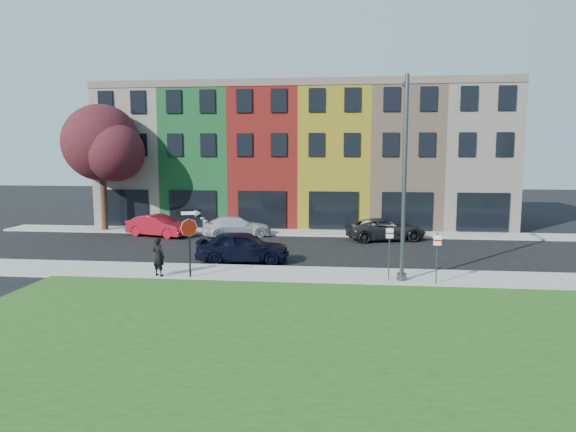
# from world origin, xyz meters

# --- Properties ---
(ground) EXTENTS (120.00, 120.00, 0.00)m
(ground) POSITION_xyz_m (0.00, 0.00, 0.00)
(ground) COLOR black
(ground) RESTS_ON ground
(sidewalk_near) EXTENTS (40.00, 3.00, 0.12)m
(sidewalk_near) POSITION_xyz_m (2.00, 3.00, 0.06)
(sidewalk_near) COLOR gray
(sidewalk_near) RESTS_ON ground
(sidewalk_far) EXTENTS (40.00, 2.40, 0.12)m
(sidewalk_far) POSITION_xyz_m (-3.00, 15.00, 0.06)
(sidewalk_far) COLOR gray
(sidewalk_far) RESTS_ON ground
(rowhouse_block) EXTENTS (30.00, 10.12, 10.00)m
(rowhouse_block) POSITION_xyz_m (-2.50, 21.18, 4.99)
(rowhouse_block) COLOR beige
(rowhouse_block) RESTS_ON ground
(stop_sign) EXTENTS (1.01, 0.38, 2.96)m
(stop_sign) POSITION_xyz_m (-5.84, 1.88, 2.23)
(stop_sign) COLOR black
(stop_sign) RESTS_ON sidewalk_near
(man) EXTENTS (0.93, 0.88, 1.70)m
(man) POSITION_xyz_m (-7.25, 1.90, 0.97)
(man) COLOR black
(man) RESTS_ON sidewalk_near
(sedan_near) EXTENTS (2.68, 4.96, 1.58)m
(sedan_near) POSITION_xyz_m (-4.27, 5.63, 0.79)
(sedan_near) COLOR black
(sedan_near) RESTS_ON ground
(parked_car_red) EXTENTS (3.93, 5.14, 1.42)m
(parked_car_red) POSITION_xyz_m (-11.34, 12.79, 0.71)
(parked_car_red) COLOR maroon
(parked_car_red) RESTS_ON ground
(parked_car_silver) EXTENTS (5.03, 5.83, 1.32)m
(parked_car_silver) POSITION_xyz_m (-6.22, 13.27, 0.66)
(parked_car_silver) COLOR #B9B9BF
(parked_car_silver) RESTS_ON ground
(parked_car_dark) EXTENTS (4.93, 6.18, 1.38)m
(parked_car_dark) POSITION_xyz_m (3.37, 13.04, 0.69)
(parked_car_dark) COLOR black
(parked_car_dark) RESTS_ON ground
(parked_car_white) EXTENTS (2.89, 4.62, 1.41)m
(parked_car_white) POSITION_xyz_m (3.22, 13.28, 0.70)
(parked_car_white) COLOR silver
(parked_car_white) RESTS_ON ground
(street_lamp) EXTENTS (0.51, 2.58, 8.51)m
(street_lamp) POSITION_xyz_m (3.24, 2.49, 4.41)
(street_lamp) COLOR #444649
(street_lamp) RESTS_ON sidewalk_near
(parking_sign_a) EXTENTS (0.32, 0.12, 2.33)m
(parking_sign_a) POSITION_xyz_m (2.68, 2.27, 1.57)
(parking_sign_a) COLOR #444649
(parking_sign_a) RESTS_ON sidewalk_near
(parking_sign_b) EXTENTS (0.32, 0.08, 2.10)m
(parking_sign_b) POSITION_xyz_m (4.57, 1.89, 1.44)
(parking_sign_b) COLOR #444649
(parking_sign_b) RESTS_ON sidewalk_near
(tree_purple) EXTENTS (6.29, 5.51, 8.63)m
(tree_purple) POSITION_xyz_m (-15.78, 14.65, 5.99)
(tree_purple) COLOR black
(tree_purple) RESTS_ON sidewalk_far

